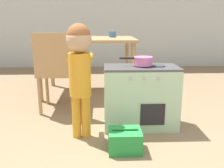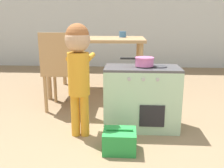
{
  "view_description": "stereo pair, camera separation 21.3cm",
  "coord_description": "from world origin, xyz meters",
  "px_view_note": "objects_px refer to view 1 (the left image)",
  "views": [
    {
      "loc": [
        -0.2,
        -1.09,
        0.94
      ],
      "look_at": [
        -0.12,
        0.97,
        0.42
      ],
      "focal_mm": 40.0,
      "sensor_mm": 36.0,
      "label": 1
    },
    {
      "loc": [
        0.02,
        -1.09,
        0.94
      ],
      "look_at": [
        -0.12,
        0.97,
        0.42
      ],
      "focal_mm": 40.0,
      "sensor_mm": 36.0,
      "label": 2
    }
  ],
  "objects_px": {
    "play_kitchen": "(140,97)",
    "dining_table": "(88,45)",
    "child_figure": "(80,63)",
    "toy_pot": "(143,61)",
    "cup_on_table": "(112,34)",
    "toy_basket": "(125,140)",
    "dining_chair_near": "(57,70)"
  },
  "relations": [
    {
      "from": "toy_pot",
      "to": "toy_basket",
      "type": "height_order",
      "value": "toy_pot"
    },
    {
      "from": "dining_table",
      "to": "dining_chair_near",
      "type": "xyz_separation_m",
      "value": [
        -0.27,
        -0.73,
        -0.2
      ]
    },
    {
      "from": "play_kitchen",
      "to": "cup_on_table",
      "type": "relative_size",
      "value": 6.93
    },
    {
      "from": "child_figure",
      "to": "dining_chair_near",
      "type": "height_order",
      "value": "child_figure"
    },
    {
      "from": "toy_basket",
      "to": "dining_table",
      "type": "xyz_separation_m",
      "value": [
        -0.35,
        1.6,
        0.56
      ]
    },
    {
      "from": "toy_basket",
      "to": "cup_on_table",
      "type": "xyz_separation_m",
      "value": [
        -0.02,
        1.72,
        0.69
      ]
    },
    {
      "from": "dining_chair_near",
      "to": "child_figure",
      "type": "bearing_deg",
      "value": -65.09
    },
    {
      "from": "toy_basket",
      "to": "dining_chair_near",
      "type": "distance_m",
      "value": 1.13
    },
    {
      "from": "cup_on_table",
      "to": "play_kitchen",
      "type": "bearing_deg",
      "value": -80.98
    },
    {
      "from": "play_kitchen",
      "to": "child_figure",
      "type": "height_order",
      "value": "child_figure"
    },
    {
      "from": "play_kitchen",
      "to": "dining_chair_near",
      "type": "bearing_deg",
      "value": 152.21
    },
    {
      "from": "child_figure",
      "to": "cup_on_table",
      "type": "bearing_deg",
      "value": 77.91
    },
    {
      "from": "toy_pot",
      "to": "cup_on_table",
      "type": "xyz_separation_m",
      "value": [
        -0.22,
        1.27,
        0.16
      ]
    },
    {
      "from": "dining_table",
      "to": "toy_basket",
      "type": "bearing_deg",
      "value": -77.57
    },
    {
      "from": "cup_on_table",
      "to": "child_figure",
      "type": "bearing_deg",
      "value": -102.09
    },
    {
      "from": "toy_pot",
      "to": "dining_table",
      "type": "bearing_deg",
      "value": 115.22
    },
    {
      "from": "toy_pot",
      "to": "dining_chair_near",
      "type": "height_order",
      "value": "dining_chair_near"
    },
    {
      "from": "play_kitchen",
      "to": "dining_table",
      "type": "xyz_separation_m",
      "value": [
        -0.53,
        1.16,
        0.36
      ]
    },
    {
      "from": "toy_pot",
      "to": "cup_on_table",
      "type": "bearing_deg",
      "value": 99.6
    },
    {
      "from": "toy_pot",
      "to": "toy_basket",
      "type": "xyz_separation_m",
      "value": [
        -0.19,
        -0.45,
        -0.53
      ]
    },
    {
      "from": "dining_table",
      "to": "play_kitchen",
      "type": "bearing_deg",
      "value": -65.33
    },
    {
      "from": "toy_basket",
      "to": "child_figure",
      "type": "bearing_deg",
      "value": 143.86
    },
    {
      "from": "child_figure",
      "to": "dining_table",
      "type": "distance_m",
      "value": 1.35
    },
    {
      "from": "play_kitchen",
      "to": "child_figure",
      "type": "bearing_deg",
      "value": -159.09
    },
    {
      "from": "toy_pot",
      "to": "dining_chair_near",
      "type": "xyz_separation_m",
      "value": [
        -0.82,
        0.42,
        -0.16
      ]
    },
    {
      "from": "play_kitchen",
      "to": "child_figure",
      "type": "relative_size",
      "value": 0.7
    },
    {
      "from": "dining_table",
      "to": "toy_pot",
      "type": "bearing_deg",
      "value": -64.78
    },
    {
      "from": "play_kitchen",
      "to": "cup_on_table",
      "type": "bearing_deg",
      "value": 99.02
    },
    {
      "from": "toy_pot",
      "to": "child_figure",
      "type": "height_order",
      "value": "child_figure"
    },
    {
      "from": "play_kitchen",
      "to": "toy_basket",
      "type": "height_order",
      "value": "play_kitchen"
    },
    {
      "from": "dining_table",
      "to": "cup_on_table",
      "type": "bearing_deg",
      "value": 19.43
    },
    {
      "from": "play_kitchen",
      "to": "cup_on_table",
      "type": "distance_m",
      "value": 1.38
    }
  ]
}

